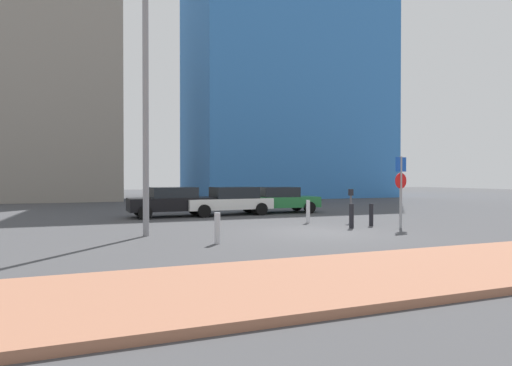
{
  "coord_description": "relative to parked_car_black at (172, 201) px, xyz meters",
  "views": [
    {
      "loc": [
        -7.0,
        -12.74,
        1.91
      ],
      "look_at": [
        -0.9,
        3.86,
        1.71
      ],
      "focal_mm": 28.37,
      "sensor_mm": 36.0,
      "label": 1
    }
  ],
  "objects": [
    {
      "name": "sidewalk_brick",
      "position": [
        3.99,
        -13.9,
        -0.7
      ],
      "size": [
        40.0,
        3.45,
        0.14
      ],
      "primitive_type": "cube",
      "color": "#9E664C",
      "rests_on": "ground"
    },
    {
      "name": "traffic_bollard_mid",
      "position": [
        -0.01,
        -8.91,
        -0.32
      ],
      "size": [
        0.18,
        0.18,
        0.91
      ],
      "primitive_type": "cylinder",
      "color": "#B7B7BC",
      "rests_on": "ground"
    },
    {
      "name": "parked_car_black",
      "position": [
        0.0,
        0.0,
        0.0
      ],
      "size": [
        4.3,
        2.2,
        1.47
      ],
      "color": "black",
      "rests_on": "ground"
    },
    {
      "name": "traffic_bollard_edge",
      "position": [
        5.75,
        -7.12,
        -0.3
      ],
      "size": [
        0.18,
        0.18,
        0.94
      ],
      "primitive_type": "cylinder",
      "color": "black",
      "rests_on": "ground"
    },
    {
      "name": "building_under_construction",
      "position": [
        -7.1,
        21.66,
        11.21
      ],
      "size": [
        10.65,
        14.18,
        23.98
      ],
      "primitive_type": "cube",
      "color": "gray",
      "rests_on": "ground"
    },
    {
      "name": "traffic_bollard_near",
      "position": [
        5.05,
        -4.9,
        -0.28
      ],
      "size": [
        0.17,
        0.17,
        0.98
      ],
      "primitive_type": "cylinder",
      "color": "#B7B7BC",
      "rests_on": "ground"
    },
    {
      "name": "traffic_bollard_far",
      "position": [
        6.95,
        -6.71,
        -0.33
      ],
      "size": [
        0.17,
        0.17,
        0.9
      ],
      "primitive_type": "cylinder",
      "color": "black",
      "rests_on": "ground"
    },
    {
      "name": "building_colorful_midrise",
      "position": [
        14.92,
        20.32,
        12.96
      ],
      "size": [
        19.72,
        14.85,
        27.47
      ],
      "primitive_type": "cube",
      "color": "#3372BF",
      "rests_on": "ground"
    },
    {
      "name": "parking_sign_post",
      "position": [
        7.52,
        -7.78,
        0.96
      ],
      "size": [
        0.6,
        0.13,
        2.75
      ],
      "color": "gray",
      "rests_on": "ground"
    },
    {
      "name": "parked_car_green",
      "position": [
        5.92,
        0.37,
        -0.03
      ],
      "size": [
        4.53,
        2.25,
        1.43
      ],
      "color": "#237238",
      "rests_on": "ground"
    },
    {
      "name": "street_lamp",
      "position": [
        -1.83,
        -6.56,
        4.04
      ],
      "size": [
        0.7,
        0.36,
        8.35
      ],
      "color": "gray",
      "rests_on": "ground"
    },
    {
      "name": "ground_plane",
      "position": [
        3.99,
        -7.63,
        -0.77
      ],
      "size": [
        120.0,
        120.0,
        0.0
      ],
      "primitive_type": "plane",
      "color": "#424244"
    },
    {
      "name": "parking_meter",
      "position": [
        6.88,
        -5.37,
        0.16
      ],
      "size": [
        0.18,
        0.14,
        1.45
      ],
      "color": "#4C4C51",
      "rests_on": "ground"
    },
    {
      "name": "parked_car_white",
      "position": [
        3.0,
        -0.01,
        -0.01
      ],
      "size": [
        4.65,
        2.22,
        1.46
      ],
      "color": "white",
      "rests_on": "ground"
    }
  ]
}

